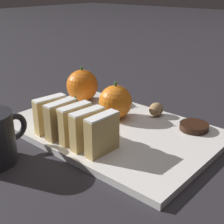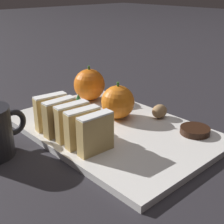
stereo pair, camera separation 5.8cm
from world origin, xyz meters
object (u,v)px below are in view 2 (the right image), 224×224
orange_near (89,85)px  chocolate_cookie (195,130)px  walnut (159,111)px  orange_far (118,102)px

orange_near → chocolate_cookie: bearing=-84.2°
walnut → orange_near: bearing=101.5°
walnut → chocolate_cookie: (-0.01, -0.09, -0.01)m
chocolate_cookie → walnut: bearing=84.2°
orange_far → chocolate_cookie: size_ratio=1.39×
orange_far → walnut: 0.09m
orange_near → walnut: bearing=-78.5°
orange_near → orange_far: 0.12m
orange_near → chocolate_cookie: (0.03, -0.27, -0.03)m
orange_far → orange_near: bearing=78.2°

